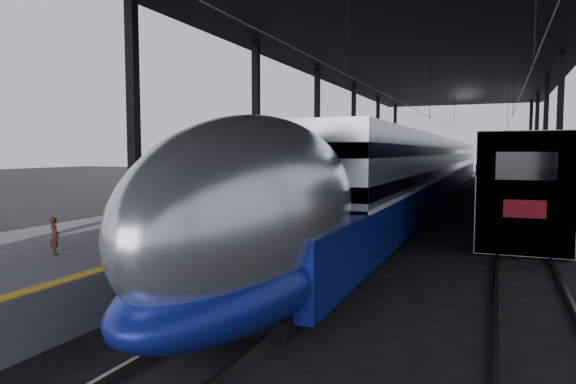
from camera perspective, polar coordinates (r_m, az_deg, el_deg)
The scene contains 8 objects.
ground at distance 12.12m, azimuth -9.71°, elevation -11.03°, with size 160.00×160.00×0.00m, color black.
platform at distance 31.55m, azimuth 4.21°, elevation -0.48°, with size 6.00×80.00×1.00m, color #4C4C4F.
yellow_strip at distance 30.76m, azimuth 9.18°, elevation 0.29°, with size 0.30×80.00×0.01m, color gold.
rails at distance 30.11m, azimuth 18.85°, elevation -1.75°, with size 6.52×80.00×0.16m.
canopy at distance 30.77m, azimuth 14.28°, elevation 15.39°, with size 18.00×75.00×9.47m.
tgv_train at distance 36.75m, azimuth 15.64°, elevation 2.26°, with size 2.84×65.20×4.07m.
second_train at distance 44.09m, azimuth 23.26°, elevation 2.48°, with size 2.81×56.05×3.87m.
child at distance 12.25m, azimuth -24.52°, elevation -4.46°, with size 0.30×0.20×0.82m, color #4E241A.
Camera 1 is at (6.21, -9.89, 3.23)m, focal length 32.00 mm.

